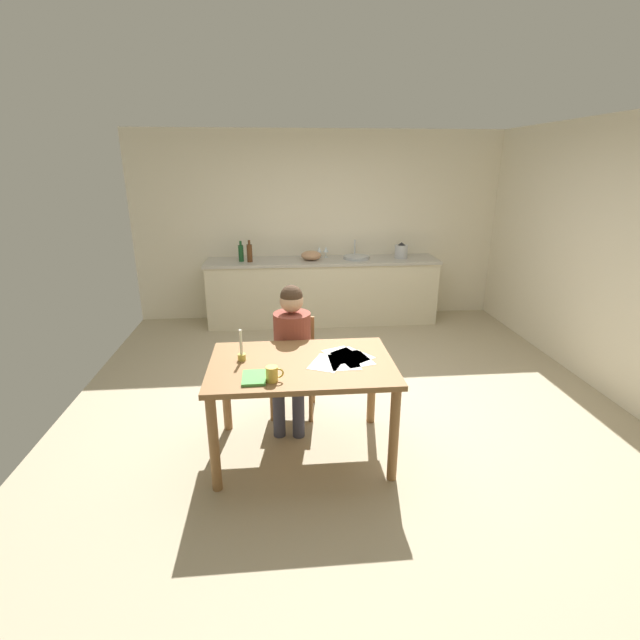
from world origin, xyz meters
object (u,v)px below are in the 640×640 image
Objects in this scene: book_magazine at (254,378)px; sink_unit at (356,257)px; person_seated at (292,346)px; coffee_mug at (272,374)px; mixing_bowl at (311,255)px; bottle_vinegar at (250,253)px; candlestick at (241,352)px; stovetop_kettle at (401,251)px; wine_glass_near_sink at (326,250)px; chair_at_table at (293,361)px; bottle_oil at (241,253)px; dining_table at (302,375)px; wine_glass_by_kettle at (319,250)px.

sink_unit reaches higher than book_magazine.
book_magazine is (-0.28, -0.79, 0.10)m from person_seated.
coffee_mug is 3.44m from mixing_bowl.
person_seated reaches higher than bottle_vinegar.
book_magazine is 0.78× the size of bottle_vinegar.
stovetop_kettle is (2.00, 3.05, 0.17)m from candlestick.
book_magazine is at bearing -103.63° from wine_glass_near_sink.
coffee_mug is (-0.17, -0.98, 0.34)m from chair_at_table.
wine_glass_near_sink is at bearing 78.45° from coffee_mug.
bottle_oil reaches higher than wine_glass_near_sink.
wine_glass_near_sink reaches higher than candlestick.
person_seated is at bearing -110.87° from sink_unit.
dining_table is 4.63× the size of bottle_vinegar.
bottle_vinegar is at bearing 91.76° from candlestick.
mixing_bowl is (0.36, 2.57, 0.28)m from person_seated.
wine_glass_by_kettle is at bearing 74.88° from candlestick.
wine_glass_by_kettle is at bearing 79.81° from chair_at_table.
candlestick reaches higher than coffee_mug.
stovetop_kettle is at bearing 2.23° from bottle_vinegar.
bottle_oil is 0.12m from bottle_vinegar.
coffee_mug is at bearing -20.00° from book_magazine.
bottle_oil reaches higher than candlestick.
bottle_vinegar is (-1.46, -0.09, 0.10)m from sink_unit.
candlestick is 3.35m from wine_glass_near_sink.
person_seated is 4.98× the size of candlestick.
dining_table is 3.18m from bottle_oil.
coffee_mug is at bearing -100.35° from person_seated.
wine_glass_by_kettle is at bearing 79.99° from person_seated.
coffee_mug reaches higher than chair_at_table.
mixing_bowl reaches higher than book_magazine.
chair_at_table is at bearing -102.20° from wine_glass_near_sink.
mixing_bowl is (0.95, 0.02, -0.05)m from bottle_oil.
bottle_oil is 1.25× the size of stovetop_kettle.
book_magazine is at bearing -84.65° from bottle_oil.
stovetop_kettle reaches higher than coffee_mug.
book_magazine is 3.88m from stovetop_kettle.
stovetop_kettle is (2.21, 0.04, -0.02)m from bottle_oil.
candlestick is 0.34m from book_magazine.
sink_unit reaches higher than wine_glass_near_sink.
coffee_mug is 0.53× the size of book_magazine.
bottle_oil is 1.00× the size of mixing_bowl.
wine_glass_by_kettle is at bearing 79.91° from coffee_mug.
bottle_oil is (-0.61, 2.40, 0.54)m from chair_at_table.
stovetop_kettle is (1.26, 0.02, 0.04)m from mixing_bowl.
book_magazine is at bearing -143.58° from dining_table.
person_seated is at bearing 96.11° from dining_table.
bottle_oil is at bearing 101.85° from dining_table.
bottle_oil reaches higher than sink_unit.
bottle_vinegar is (-0.53, 3.05, 0.36)m from dining_table.
book_magazine is 3.61m from sink_unit.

